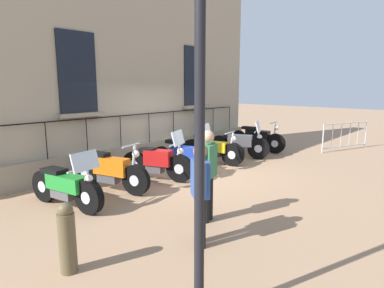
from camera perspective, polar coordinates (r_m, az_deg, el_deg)
ground_plane at (r=9.02m, az=0.64°, el=-5.11°), size 60.00×60.00×0.00m
building_facade at (r=10.44m, az=-9.36°, el=14.55°), size 0.82×10.20×6.59m
motorcycle_green at (r=6.90m, az=-21.33°, el=-7.08°), size 1.98×0.73×1.20m
motorcycle_orange at (r=7.66m, az=-14.21°, el=-4.72°), size 2.10×0.80×1.13m
motorcycle_red at (r=8.31m, az=-6.08°, el=-3.19°), size 1.89×0.97×1.30m
motorcycle_blue at (r=9.19m, az=-1.41°, el=-2.00°), size 2.13×0.67×1.38m
motorcycle_yellow at (r=10.07m, az=3.56°, el=-1.02°), size 2.10×0.76×1.03m
motorcycle_silver at (r=10.92m, az=8.35°, el=-0.06°), size 1.95×0.96×1.25m
motorcycle_black at (r=12.14m, az=11.33°, el=0.92°), size 2.20×0.62×1.12m
crowd_barrier at (r=13.35m, az=25.47°, el=1.41°), size 0.89×2.24×1.05m
bollard at (r=4.59m, az=-21.20°, el=-15.17°), size 0.22×0.22×0.95m
pedestrian_standing at (r=4.82m, az=1.43°, el=-8.11°), size 0.44×0.39×1.57m
pedestrian_walking at (r=5.67m, az=2.78°, el=-4.76°), size 0.31×0.51×1.64m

